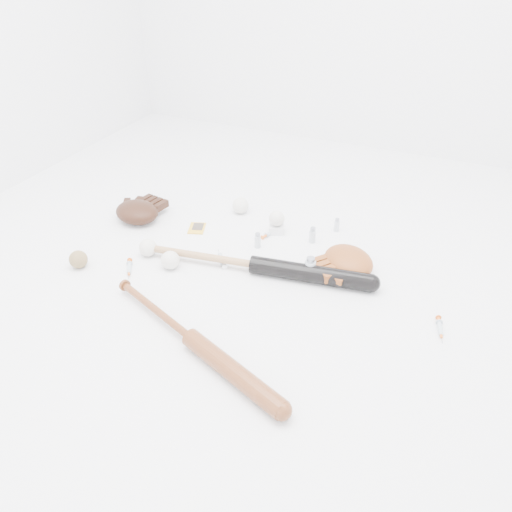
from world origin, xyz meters
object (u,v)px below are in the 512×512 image
at_px(glove_dark, 137,212).
at_px(bat_dark, 254,265).
at_px(bat_wood, 191,338).
at_px(pedestal, 276,229).

bearing_deg(glove_dark, bat_dark, -3.39).
distance_m(bat_dark, bat_wood, 0.46).
bearing_deg(bat_dark, bat_wood, -100.70).
bearing_deg(bat_dark, glove_dark, 158.23).
relative_size(bat_wood, glove_dark, 3.41).
bearing_deg(bat_wood, pedestal, 112.48).
bearing_deg(bat_wood, bat_dark, 109.33).
xyz_separation_m(bat_dark, pedestal, (-0.03, 0.32, -0.02)).
bearing_deg(bat_dark, pedestal, 86.98).
distance_m(bat_dark, pedestal, 0.32).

